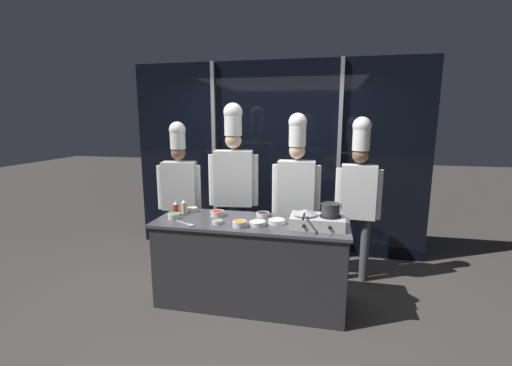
# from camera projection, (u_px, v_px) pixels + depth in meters

# --- Properties ---
(ground_plane) EXTENTS (24.00, 24.00, 0.00)m
(ground_plane) POSITION_uv_depth(u_px,v_px,m) (251.00, 301.00, 3.65)
(ground_plane) COLOR #47423D
(window_wall_back) EXTENTS (4.15, 0.09, 2.70)m
(window_wall_back) POSITION_uv_depth(u_px,v_px,m) (275.00, 159.00, 4.84)
(window_wall_back) COLOR black
(window_wall_back) RESTS_ON ground_plane
(demo_counter) EXTENTS (1.97, 0.71, 0.89)m
(demo_counter) POSITION_uv_depth(u_px,v_px,m) (251.00, 262.00, 3.57)
(demo_counter) COLOR #2D2D30
(demo_counter) RESTS_ON ground_plane
(portable_stove) EXTENTS (0.51, 0.33, 0.12)m
(portable_stove) POSITION_uv_depth(u_px,v_px,m) (317.00, 221.00, 3.29)
(portable_stove) COLOR silver
(portable_stove) RESTS_ON demo_counter
(frying_pan) EXTENTS (0.24, 0.41, 0.05)m
(frying_pan) POSITION_uv_depth(u_px,v_px,m) (305.00, 212.00, 3.29)
(frying_pan) COLOR #ADAFB5
(frying_pan) RESTS_ON portable_stove
(stock_pot) EXTENTS (0.20, 0.18, 0.12)m
(stock_pot) POSITION_uv_depth(u_px,v_px,m) (330.00, 209.00, 3.24)
(stock_pot) COLOR #333335
(stock_pot) RESTS_ON portable_stove
(squeeze_bottle_oil) EXTENTS (0.06, 0.06, 0.16)m
(squeeze_bottle_oil) POSITION_uv_depth(u_px,v_px,m) (184.00, 207.00, 3.76)
(squeeze_bottle_oil) COLOR beige
(squeeze_bottle_oil) RESTS_ON demo_counter
(squeeze_bottle_chili) EXTENTS (0.06, 0.06, 0.16)m
(squeeze_bottle_chili) POSITION_uv_depth(u_px,v_px,m) (176.00, 209.00, 3.67)
(squeeze_bottle_chili) COLOR red
(squeeze_bottle_chili) RESTS_ON demo_counter
(prep_bowl_scallions) EXTENTS (0.12, 0.12, 0.06)m
(prep_bowl_scallions) POSITION_uv_depth(u_px,v_px,m) (174.00, 216.00, 3.56)
(prep_bowl_scallions) COLOR white
(prep_bowl_scallions) RESTS_ON demo_counter
(prep_bowl_bean_sprouts) EXTENTS (0.17, 0.17, 0.05)m
(prep_bowl_bean_sprouts) POSITION_uv_depth(u_px,v_px,m) (277.00, 221.00, 3.40)
(prep_bowl_bean_sprouts) COLOR white
(prep_bowl_bean_sprouts) RESTS_ON demo_counter
(prep_bowl_carrots) EXTENTS (0.14, 0.14, 0.06)m
(prep_bowl_carrots) POSITION_uv_depth(u_px,v_px,m) (240.00, 223.00, 3.30)
(prep_bowl_carrots) COLOR white
(prep_bowl_carrots) RESTS_ON demo_counter
(prep_bowl_bell_pepper) EXTENTS (0.15, 0.15, 0.06)m
(prep_bowl_bell_pepper) POSITION_uv_depth(u_px,v_px,m) (217.00, 213.00, 3.66)
(prep_bowl_bell_pepper) COLOR white
(prep_bowl_bell_pepper) RESTS_ON demo_counter
(prep_bowl_onion) EXTENTS (0.17, 0.17, 0.05)m
(prep_bowl_onion) POSITION_uv_depth(u_px,v_px,m) (257.00, 223.00, 3.34)
(prep_bowl_onion) COLOR white
(prep_bowl_onion) RESTS_ON demo_counter
(prep_bowl_mushrooms) EXTENTS (0.11, 0.11, 0.04)m
(prep_bowl_mushrooms) POSITION_uv_depth(u_px,v_px,m) (217.00, 222.00, 3.39)
(prep_bowl_mushrooms) COLOR white
(prep_bowl_mushrooms) RESTS_ON demo_counter
(prep_bowl_noodles) EXTENTS (0.11, 0.11, 0.05)m
(prep_bowl_noodles) POSITION_uv_depth(u_px,v_px,m) (192.00, 209.00, 3.83)
(prep_bowl_noodles) COLOR white
(prep_bowl_noodles) RESTS_ON demo_counter
(prep_bowl_soy_glaze) EXTENTS (0.14, 0.14, 0.04)m
(prep_bowl_soy_glaze) POSITION_uv_depth(u_px,v_px,m) (263.00, 214.00, 3.65)
(prep_bowl_soy_glaze) COLOR white
(prep_bowl_soy_glaze) RESTS_ON demo_counter
(serving_spoon_slotted) EXTENTS (0.26, 0.17, 0.02)m
(serving_spoon_slotted) POSITION_uv_depth(u_px,v_px,m) (189.00, 224.00, 3.36)
(serving_spoon_slotted) COLOR #B2B5BA
(serving_spoon_slotted) RESTS_ON demo_counter
(chef_head) EXTENTS (0.55, 0.30, 1.88)m
(chef_head) POSITION_uv_depth(u_px,v_px,m) (180.00, 185.00, 4.40)
(chef_head) COLOR #232326
(chef_head) RESTS_ON ground_plane
(chef_sous) EXTENTS (0.61, 0.31, 2.11)m
(chef_sous) POSITION_uv_depth(u_px,v_px,m) (234.00, 177.00, 4.25)
(chef_sous) COLOR #2D3856
(chef_sous) RESTS_ON ground_plane
(chef_line) EXTENTS (0.57, 0.23, 1.99)m
(chef_line) POSITION_uv_depth(u_px,v_px,m) (296.00, 186.00, 4.07)
(chef_line) COLOR #4C4C51
(chef_line) RESTS_ON ground_plane
(chef_pastry) EXTENTS (0.52, 0.23, 1.94)m
(chef_pastry) POSITION_uv_depth(u_px,v_px,m) (358.00, 188.00, 3.96)
(chef_pastry) COLOR #4C4C51
(chef_pastry) RESTS_ON ground_plane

